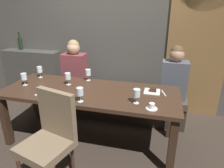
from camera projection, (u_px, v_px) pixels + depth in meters
ground at (92, 140)px, 2.79m from camera, size 9.00×9.00×0.00m
back_wall_tiled at (113, 20)px, 3.35m from camera, size 6.00×0.12×3.00m
arched_door at (200, 32)px, 3.02m from camera, size 0.90×0.05×2.55m
back_counter at (34, 75)px, 3.92m from camera, size 1.10×0.28×0.95m
dining_table at (90, 97)px, 2.55m from camera, size 2.20×0.84×0.74m
banquette_bench at (106, 103)px, 3.34m from camera, size 2.50×0.44×0.45m
chair_near_side at (51, 134)px, 1.97m from camera, size 0.54×0.54×0.98m
diner_redhead at (75, 66)px, 3.23m from camera, size 0.36×0.24×0.79m
diner_bearded at (175, 74)px, 2.87m from camera, size 0.36×0.24×0.78m
wine_bottle_dark_red at (20, 43)px, 3.77m from camera, size 0.08×0.08×0.33m
wine_glass_end_left at (40, 70)px, 2.95m from camera, size 0.08×0.08×0.16m
wine_glass_center_back at (137, 93)px, 2.15m from camera, size 0.08×0.08×0.16m
wine_glass_near_right at (68, 76)px, 2.67m from camera, size 0.08×0.08×0.16m
wine_glass_end_right at (88, 73)px, 2.82m from camera, size 0.08×0.08×0.16m
wine_glass_center_front at (24, 77)px, 2.65m from camera, size 0.08×0.08×0.16m
wine_glass_far_left at (80, 92)px, 2.19m from camera, size 0.08×0.08×0.16m
espresso_cup at (152, 107)px, 2.06m from camera, size 0.12×0.12×0.06m
dessert_plate at (152, 91)px, 2.47m from camera, size 0.19×0.19×0.05m
fork_on_table at (164, 93)px, 2.44m from camera, size 0.06×0.17×0.01m
folded_napkin at (41, 94)px, 2.40m from camera, size 0.13×0.12×0.01m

